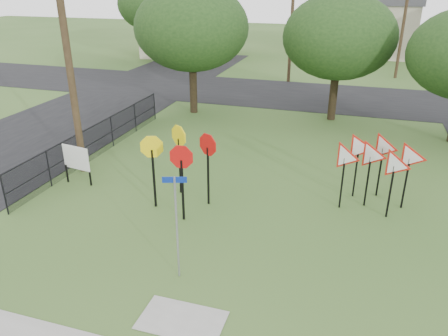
# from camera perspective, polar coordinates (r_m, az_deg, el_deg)

# --- Properties ---
(ground) EXTENTS (140.00, 140.00, 0.00)m
(ground) POSITION_cam_1_polar(r_m,az_deg,el_deg) (12.69, -1.28, -12.24)
(ground) COLOR #31541F
(street_left) EXTENTS (8.00, 50.00, 0.02)m
(street_left) POSITION_cam_1_polar(r_m,az_deg,el_deg) (26.07, -19.67, 5.68)
(street_left) COLOR black
(street_left) RESTS_ON ground
(street_far) EXTENTS (60.00, 8.00, 0.02)m
(street_far) POSITION_cam_1_polar(r_m,az_deg,el_deg) (30.82, 10.82, 9.27)
(street_far) COLOR black
(street_far) RESTS_ON ground
(curb_pad) EXTENTS (2.00, 1.20, 0.02)m
(curb_pad) POSITION_cam_1_polar(r_m,az_deg,el_deg) (10.95, -5.52, -19.18)
(curb_pad) COLOR gray
(curb_pad) RESTS_ON ground
(street_name_sign) EXTENTS (0.59, 0.21, 2.96)m
(street_name_sign) POSITION_cam_1_polar(r_m,az_deg,el_deg) (11.32, -6.21, -6.96)
(street_name_sign) COLOR gray
(street_name_sign) RESTS_ON ground
(stop_sign_cluster) EXTENTS (2.48, 2.09, 2.66)m
(stop_sign_cluster) POSITION_cam_1_polar(r_m,az_deg,el_deg) (14.84, -5.74, 1.85)
(stop_sign_cluster) COLOR black
(stop_sign_cluster) RESTS_ON ground
(yield_sign_cluster) EXTENTS (3.10, 2.08, 2.46)m
(yield_sign_cluster) POSITION_cam_1_polar(r_m,az_deg,el_deg) (15.74, 19.31, 1.30)
(yield_sign_cluster) COLOR black
(yield_sign_cluster) RESTS_ON ground
(info_board) EXTENTS (1.25, 0.24, 1.57)m
(info_board) POSITION_cam_1_polar(r_m,az_deg,el_deg) (17.67, -18.75, 1.10)
(info_board) COLOR black
(info_board) RESTS_ON ground
(utility_pole_main) EXTENTS (3.55, 0.33, 10.00)m
(utility_pole_main) POSITION_cam_1_polar(r_m,az_deg,el_deg) (17.87, -19.77, 15.15)
(utility_pole_main) COLOR #42321E
(utility_pole_main) RESTS_ON ground
(far_pole_a) EXTENTS (1.40, 0.24, 9.00)m
(far_pole_a) POSITION_cam_1_polar(r_m,az_deg,el_deg) (34.27, 8.86, 18.61)
(far_pole_a) COLOR #42321E
(far_pole_a) RESTS_ON ground
(far_pole_b) EXTENTS (1.40, 0.24, 8.50)m
(far_pole_b) POSITION_cam_1_polar(r_m,az_deg,el_deg) (37.95, 22.44, 17.29)
(far_pole_b) COLOR #42321E
(far_pole_b) RESTS_ON ground
(far_pole_c) EXTENTS (1.40, 0.24, 9.00)m
(far_pole_c) POSITION_cam_1_polar(r_m,az_deg,el_deg) (42.01, -1.21, 19.74)
(far_pole_c) COLOR #42321E
(far_pole_c) RESTS_ON ground
(fence_run) EXTENTS (0.05, 11.55, 1.50)m
(fence_run) POSITION_cam_1_polar(r_m,az_deg,el_deg) (20.48, -16.07, 3.72)
(fence_run) COLOR black
(fence_run) RESTS_ON ground
(house_left) EXTENTS (10.58, 8.88, 7.20)m
(house_left) POSITION_cam_1_polar(r_m,az_deg,el_deg) (47.19, -4.44, 18.95)
(house_left) COLOR #BAB195
(house_left) RESTS_ON ground
(house_mid) EXTENTS (8.40, 8.40, 6.20)m
(house_mid) POSITION_cam_1_polar(r_m,az_deg,el_deg) (49.92, 19.02, 17.49)
(house_mid) COLOR #BAB195
(house_mid) RESTS_ON ground
(tree_near_left) EXTENTS (6.40, 6.40, 7.27)m
(tree_near_left) POSITION_cam_1_polar(r_m,az_deg,el_deg) (25.63, -4.25, 17.78)
(tree_near_left) COLOR black
(tree_near_left) RESTS_ON ground
(tree_near_mid) EXTENTS (6.00, 6.00, 6.80)m
(tree_near_mid) POSITION_cam_1_polar(r_m,az_deg,el_deg) (24.93, 14.82, 16.22)
(tree_near_mid) COLOR black
(tree_near_mid) RESTS_ON ground
(tree_far_left) EXTENTS (6.80, 6.80, 7.73)m
(tree_far_left) POSITION_cam_1_polar(r_m,az_deg,el_deg) (44.25, -9.10, 20.41)
(tree_far_left) COLOR black
(tree_far_left) RESTS_ON ground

